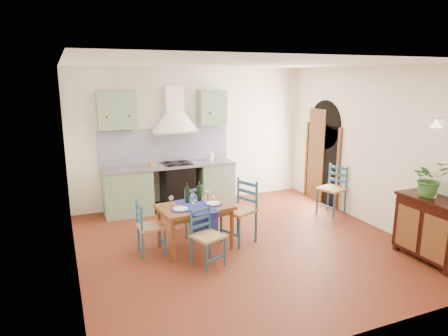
{
  "coord_description": "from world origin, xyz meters",
  "views": [
    {
      "loc": [
        -2.59,
        -5.34,
        2.62
      ],
      "look_at": [
        -0.22,
        0.3,
        1.21
      ],
      "focal_mm": 32.0,
      "sensor_mm": 36.0,
      "label": 1
    }
  ],
  "objects_px": {
    "dining_table": "(195,210)",
    "sideboard": "(432,227)",
    "potted_plant": "(430,178)",
    "chair_near": "(207,236)"
  },
  "relations": [
    {
      "from": "dining_table",
      "to": "sideboard",
      "type": "distance_m",
      "value": 3.46
    },
    {
      "from": "potted_plant",
      "to": "chair_near",
      "type": "bearing_deg",
      "value": 162.26
    },
    {
      "from": "potted_plant",
      "to": "sideboard",
      "type": "bearing_deg",
      "value": -89.8
    },
    {
      "from": "sideboard",
      "to": "potted_plant",
      "type": "relative_size",
      "value": 2.0
    },
    {
      "from": "chair_near",
      "to": "sideboard",
      "type": "relative_size",
      "value": 0.79
    },
    {
      "from": "chair_near",
      "to": "potted_plant",
      "type": "relative_size",
      "value": 1.58
    },
    {
      "from": "dining_table",
      "to": "sideboard",
      "type": "height_order",
      "value": "dining_table"
    },
    {
      "from": "chair_near",
      "to": "sideboard",
      "type": "bearing_deg",
      "value": -20.08
    },
    {
      "from": "dining_table",
      "to": "chair_near",
      "type": "relative_size",
      "value": 1.39
    },
    {
      "from": "sideboard",
      "to": "dining_table",
      "type": "bearing_deg",
      "value": 150.31
    }
  ]
}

